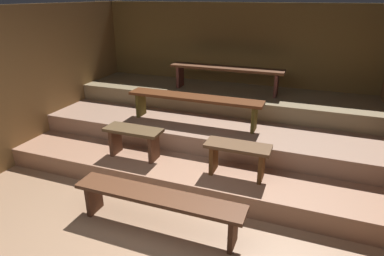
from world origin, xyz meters
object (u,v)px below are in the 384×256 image
at_px(bench_upper_center, 226,71).
at_px(bench_lower_right, 238,154).
at_px(bench_lower_left, 134,137).
at_px(bench_middle_center, 194,101).
at_px(bench_floor_center, 158,201).

bearing_deg(bench_upper_center, bench_lower_right, -69.99).
relative_size(bench_lower_left, bench_middle_center, 0.38).
bearing_deg(bench_lower_right, bench_middle_center, 135.57).
distance_m(bench_floor_center, bench_upper_center, 2.94).
relative_size(bench_floor_center, bench_upper_center, 0.97).
relative_size(bench_floor_center, bench_middle_center, 0.91).
xyz_separation_m(bench_lower_right, bench_upper_center, (-0.68, 1.86, 0.59)).
bearing_deg(bench_upper_center, bench_lower_left, -112.95).
bearing_deg(bench_middle_center, bench_lower_left, -122.45).
bearing_deg(bench_middle_center, bench_upper_center, 77.01).
distance_m(bench_floor_center, bench_lower_left, 1.29).
height_order(bench_lower_left, bench_lower_right, same).
distance_m(bench_lower_left, bench_middle_center, 1.10).
relative_size(bench_lower_right, bench_upper_center, 0.41).
distance_m(bench_lower_left, bench_lower_right, 1.47).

